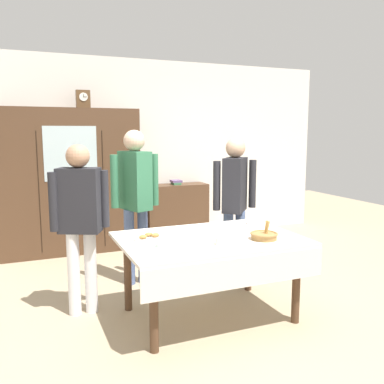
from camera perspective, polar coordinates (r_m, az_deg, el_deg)
ground_plane at (r=4.08m, az=1.12°, el=-15.58°), size 12.00×12.00×0.00m
back_wall at (r=6.26m, az=-8.67°, el=5.47°), size 6.40×0.10×2.70m
dining_table at (r=3.66m, az=2.64°, el=-7.85°), size 1.57×1.10×0.73m
wall_cabinet at (r=5.84m, az=-16.48°, el=1.38°), size 1.86×0.46×1.96m
mantel_clock at (r=5.84m, az=-14.80°, el=12.26°), size 0.18×0.11×0.24m
bookshelf_low at (r=6.33m, az=-2.19°, el=-2.81°), size 0.95×0.35×0.86m
book_stack at (r=6.25m, az=-2.22°, el=1.36°), size 0.15×0.19×0.07m
tea_cup_mid_right at (r=3.35m, az=-4.28°, el=-7.19°), size 0.13×0.13×0.06m
tea_cup_near_left at (r=3.42m, az=3.87°, el=-6.89°), size 0.13×0.13×0.06m
tea_cup_center at (r=4.17m, az=8.14°, el=-4.15°), size 0.13×0.13×0.06m
bread_basket at (r=3.65m, az=9.91°, el=-5.91°), size 0.24×0.24×0.16m
pastry_plate at (r=3.62m, az=-5.88°, el=-6.30°), size 0.28×0.28×0.05m
spoon_back_edge at (r=3.87m, az=1.15°, el=-5.44°), size 0.12×0.02×0.01m
spoon_far_right at (r=3.59m, az=5.90°, el=-6.58°), size 0.12×0.02×0.01m
spoon_near_right at (r=3.99m, az=6.80°, el=-5.07°), size 0.12×0.02×0.01m
person_near_right_end at (r=4.54m, az=5.92°, el=-0.47°), size 0.52×0.40×1.59m
person_behind_table_right at (r=3.81m, az=-15.19°, el=-2.87°), size 0.52×0.34×1.55m
person_beside_shelf at (r=4.45m, az=-7.85°, el=0.08°), size 0.52×0.41×1.67m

